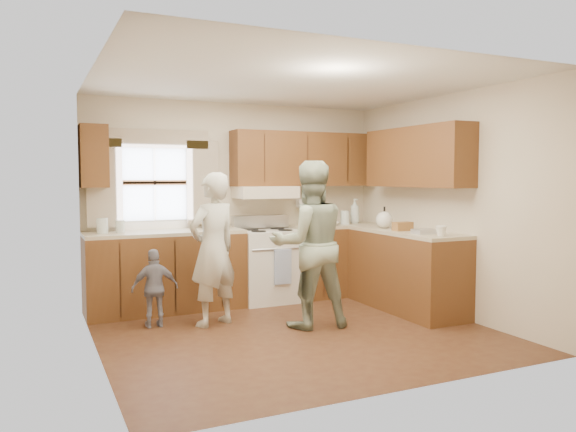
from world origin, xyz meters
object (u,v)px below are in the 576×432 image
woman_left (213,249)px  woman_right (309,244)px  stove (268,264)px  child (155,288)px

woman_left → woman_right: 1.02m
stove → woman_left: 1.32m
woman_right → child: 1.68m
woman_right → child: woman_right is taller
stove → woman_left: bearing=-139.8°
woman_left → woman_right: woman_right is taller
woman_left → woman_right: bearing=129.9°
stove → woman_left: (-0.97, -0.82, 0.34)m
child → woman_left: bearing=165.6°
child → woman_right: bearing=158.6°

